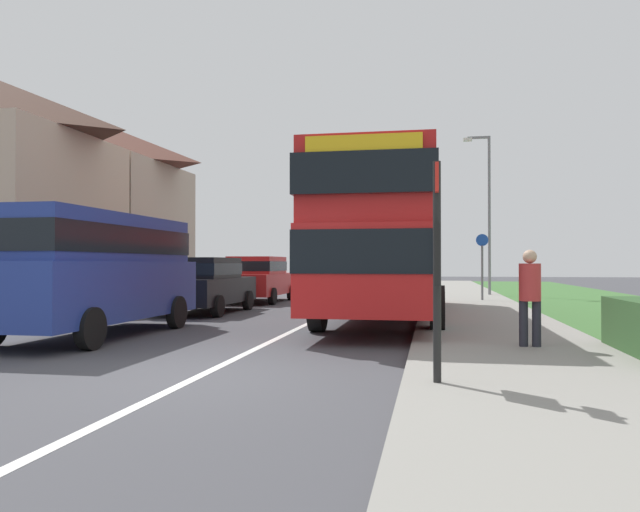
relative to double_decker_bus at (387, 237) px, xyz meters
name	(u,v)px	position (x,y,z in m)	size (l,w,h in m)	color
ground_plane	(202,375)	(-1.79, -8.24, -2.14)	(120.00, 120.00, 0.00)	#424247
lane_marking_centre	(317,319)	(-1.79, -0.24, -2.14)	(0.14, 60.00, 0.01)	silver
pavement_near_side	(492,328)	(2.41, -2.24, -2.08)	(3.20, 68.00, 0.12)	gray
double_decker_bus	(387,237)	(0.00, 0.00, 0.00)	(2.80, 11.12, 3.70)	red
parked_van_blue	(95,265)	(-5.42, -4.72, -0.72)	(2.11, 5.58, 2.41)	navy
parked_car_black	(204,282)	(-5.42, 1.03, -1.25)	(2.00, 4.34, 1.62)	black
parked_car_red	(258,277)	(-5.25, 6.12, -1.21)	(1.99, 4.53, 1.70)	#B21E1E
pedestrian_at_stop	(530,293)	(2.69, -5.54, -1.17)	(0.34, 0.34, 1.67)	#23232D
bus_stop_sign	(437,256)	(1.21, -8.77, -0.60)	(0.09, 0.52, 2.60)	black
cycle_route_sign	(482,264)	(2.93, 7.03, -0.72)	(0.44, 0.08, 2.52)	slate
street_lamp_mid	(487,204)	(3.44, 11.03, 1.85)	(1.14, 0.20, 6.91)	slate
house_terrace_far_side	(40,199)	(-14.09, 5.71, 1.85)	(7.71, 12.95, 7.99)	#C1A88E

